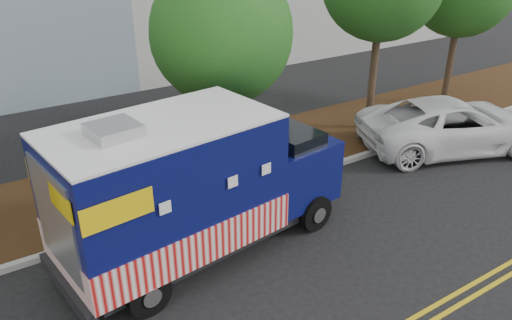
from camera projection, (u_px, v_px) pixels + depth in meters
ground at (242, 229)px, 12.43m from camera, size 120.00×120.00×0.00m
curb at (214, 202)px, 13.46m from camera, size 120.00×0.18×0.15m
mulch_strip at (181, 173)px, 15.05m from camera, size 120.00×4.00×0.15m
tree_b at (221, 34)px, 13.81m from camera, size 4.00×4.00×6.12m
sign_post at (166, 175)px, 12.48m from camera, size 0.06×0.06×2.40m
food_truck at (191, 190)px, 10.92m from camera, size 7.02×3.31×3.57m
white_car at (452, 125)px, 16.47m from camera, size 6.75×4.85×1.71m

